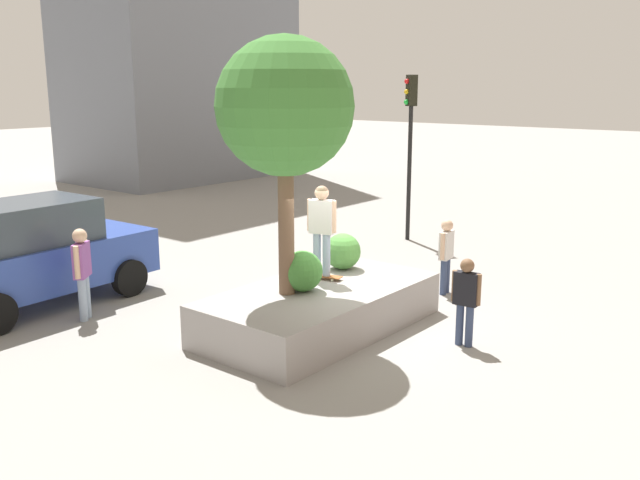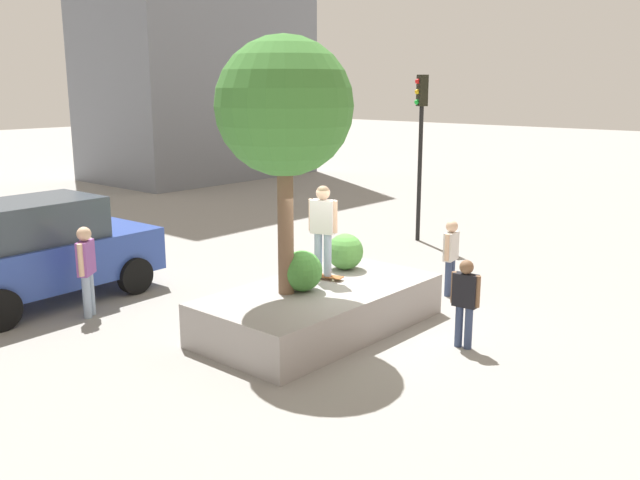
{
  "view_description": "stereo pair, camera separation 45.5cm",
  "coord_description": "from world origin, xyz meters",
  "px_view_note": "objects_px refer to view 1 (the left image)",
  "views": [
    {
      "loc": [
        -9.91,
        -7.37,
        4.43
      ],
      "look_at": [
        -0.53,
        0.2,
        1.69
      ],
      "focal_mm": 38.72,
      "sensor_mm": 36.0,
      "label": 1
    },
    {
      "loc": [
        -9.61,
        -7.72,
        4.43
      ],
      "look_at": [
        -0.53,
        0.2,
        1.69
      ],
      "focal_mm": 38.72,
      "sensor_mm": 36.0,
      "label": 2
    }
  ],
  "objects_px": {
    "sedan_parked": "(34,253)",
    "traffic_light_corner": "(410,129)",
    "skateboard": "(322,276)",
    "skateboarder": "(322,224)",
    "pedestrian_crossing": "(446,251)",
    "bystander_watching": "(466,296)",
    "passerby_with_bag": "(82,268)",
    "plaza_tree": "(285,108)",
    "planter_ledge": "(320,309)"
  },
  "relations": [
    {
      "from": "skateboard",
      "to": "skateboarder",
      "type": "distance_m",
      "value": 1.01
    },
    {
      "from": "planter_ledge",
      "to": "traffic_light_corner",
      "type": "distance_m",
      "value": 8.38
    },
    {
      "from": "plaza_tree",
      "to": "pedestrian_crossing",
      "type": "xyz_separation_m",
      "value": [
        4.02,
        -0.97,
        -3.08
      ]
    },
    {
      "from": "skateboard",
      "to": "passerby_with_bag",
      "type": "distance_m",
      "value": 4.54
    },
    {
      "from": "plaza_tree",
      "to": "traffic_light_corner",
      "type": "xyz_separation_m",
      "value": [
        8.03,
        2.47,
        -0.85
      ]
    },
    {
      "from": "plaza_tree",
      "to": "sedan_parked",
      "type": "relative_size",
      "value": 0.94
    },
    {
      "from": "skateboarder",
      "to": "bystander_watching",
      "type": "height_order",
      "value": "skateboarder"
    },
    {
      "from": "skateboard",
      "to": "sedan_parked",
      "type": "height_order",
      "value": "sedan_parked"
    },
    {
      "from": "planter_ledge",
      "to": "pedestrian_crossing",
      "type": "xyz_separation_m",
      "value": [
        3.41,
        -0.71,
        0.55
      ]
    },
    {
      "from": "skateboarder",
      "to": "passerby_with_bag",
      "type": "xyz_separation_m",
      "value": [
        -2.9,
        3.49,
        -0.83
      ]
    },
    {
      "from": "plaza_tree",
      "to": "pedestrian_crossing",
      "type": "distance_m",
      "value": 5.16
    },
    {
      "from": "skateboard",
      "to": "pedestrian_crossing",
      "type": "relative_size",
      "value": 0.51
    },
    {
      "from": "plaza_tree",
      "to": "pedestrian_crossing",
      "type": "relative_size",
      "value": 2.73
    },
    {
      "from": "skateboard",
      "to": "sedan_parked",
      "type": "distance_m",
      "value": 5.85
    },
    {
      "from": "passerby_with_bag",
      "to": "skateboard",
      "type": "bearing_deg",
      "value": -50.24
    },
    {
      "from": "traffic_light_corner",
      "to": "skateboard",
      "type": "bearing_deg",
      "value": -161.08
    },
    {
      "from": "traffic_light_corner",
      "to": "pedestrian_crossing",
      "type": "xyz_separation_m",
      "value": [
        -4.01,
        -3.44,
        -2.23
      ]
    },
    {
      "from": "planter_ledge",
      "to": "skateboard",
      "type": "bearing_deg",
      "value": 35.94
    },
    {
      "from": "plaza_tree",
      "to": "skateboard",
      "type": "distance_m",
      "value": 3.37
    },
    {
      "from": "bystander_watching",
      "to": "sedan_parked",
      "type": "bearing_deg",
      "value": 113.87
    },
    {
      "from": "passerby_with_bag",
      "to": "traffic_light_corner",
      "type": "bearing_deg",
      "value": -6.49
    },
    {
      "from": "skateboard",
      "to": "pedestrian_crossing",
      "type": "height_order",
      "value": "pedestrian_crossing"
    },
    {
      "from": "sedan_parked",
      "to": "traffic_light_corner",
      "type": "bearing_deg",
      "value": -14.82
    },
    {
      "from": "passerby_with_bag",
      "to": "bystander_watching",
      "type": "distance_m",
      "value": 7.13
    },
    {
      "from": "traffic_light_corner",
      "to": "skateboarder",
      "type": "bearing_deg",
      "value": -161.08
    },
    {
      "from": "plaza_tree",
      "to": "skateboard",
      "type": "height_order",
      "value": "plaza_tree"
    },
    {
      "from": "bystander_watching",
      "to": "plaza_tree",
      "type": "bearing_deg",
      "value": 119.58
    },
    {
      "from": "traffic_light_corner",
      "to": "bystander_watching",
      "type": "relative_size",
      "value": 3.01
    },
    {
      "from": "passerby_with_bag",
      "to": "skateboarder",
      "type": "bearing_deg",
      "value": -50.24
    },
    {
      "from": "bystander_watching",
      "to": "traffic_light_corner",
      "type": "bearing_deg",
      "value": 38.6
    },
    {
      "from": "sedan_parked",
      "to": "traffic_light_corner",
      "type": "distance_m",
      "value": 10.5
    },
    {
      "from": "planter_ledge",
      "to": "passerby_with_bag",
      "type": "relative_size",
      "value": 2.56
    },
    {
      "from": "planter_ledge",
      "to": "passerby_with_bag",
      "type": "bearing_deg",
      "value": 121.96
    },
    {
      "from": "traffic_light_corner",
      "to": "passerby_with_bag",
      "type": "xyz_separation_m",
      "value": [
        -9.82,
        1.12,
        -2.14
      ]
    },
    {
      "from": "sedan_parked",
      "to": "passerby_with_bag",
      "type": "relative_size",
      "value": 2.65
    },
    {
      "from": "skateboarder",
      "to": "traffic_light_corner",
      "type": "xyz_separation_m",
      "value": [
        6.92,
        2.37,
        1.32
      ]
    },
    {
      "from": "skateboard",
      "to": "skateboarder",
      "type": "height_order",
      "value": "skateboarder"
    },
    {
      "from": "planter_ledge",
      "to": "sedan_parked",
      "type": "distance_m",
      "value": 5.97
    },
    {
      "from": "skateboard",
      "to": "sedan_parked",
      "type": "bearing_deg",
      "value": 121.21
    },
    {
      "from": "skateboarder",
      "to": "pedestrian_crossing",
      "type": "height_order",
      "value": "skateboarder"
    },
    {
      "from": "sedan_parked",
      "to": "bystander_watching",
      "type": "xyz_separation_m",
      "value": [
        3.46,
        -7.81,
        -0.2
      ]
    },
    {
      "from": "skateboard",
      "to": "sedan_parked",
      "type": "relative_size",
      "value": 0.18
    },
    {
      "from": "planter_ledge",
      "to": "plaza_tree",
      "type": "distance_m",
      "value": 3.69
    },
    {
      "from": "sedan_parked",
      "to": "pedestrian_crossing",
      "type": "height_order",
      "value": "sedan_parked"
    },
    {
      "from": "traffic_light_corner",
      "to": "planter_ledge",
      "type": "bearing_deg",
      "value": -159.77
    },
    {
      "from": "skateboarder",
      "to": "traffic_light_corner",
      "type": "distance_m",
      "value": 7.43
    },
    {
      "from": "skateboarder",
      "to": "bystander_watching",
      "type": "bearing_deg",
      "value": -81.38
    },
    {
      "from": "skateboard",
      "to": "bystander_watching",
      "type": "height_order",
      "value": "bystander_watching"
    },
    {
      "from": "skateboard",
      "to": "skateboarder",
      "type": "xyz_separation_m",
      "value": [
        0.0,
        0.0,
        1.01
      ]
    },
    {
      "from": "traffic_light_corner",
      "to": "bystander_watching",
      "type": "xyz_separation_m",
      "value": [
        -6.49,
        -5.18,
        -2.28
      ]
    }
  ]
}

